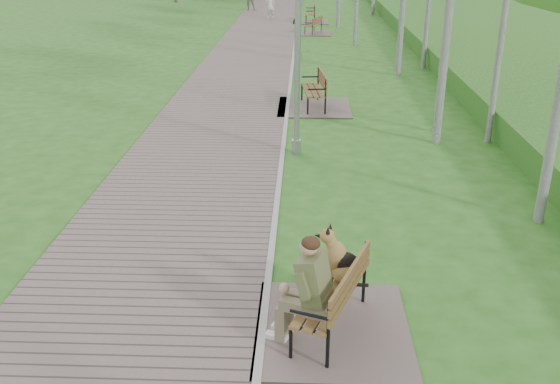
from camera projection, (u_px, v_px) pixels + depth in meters
The scene contains 10 objects.
ground at pixel (278, 196), 11.81m from camera, with size 120.00×120.00×0.00m, color #295719.
walkway at pixel (262, 31), 31.71m from camera, with size 3.50×67.00×0.04m, color #6D5C58.
kerb at pixel (296, 31), 31.65m from camera, with size 0.10×67.00×0.05m, color #999993.
embankment at pixel (546, 38), 29.82m from camera, with size 14.00×70.00×1.60m, color #478930.
bench_main at pixel (326, 300), 7.57m from camera, with size 1.91×2.12×1.66m.
bench_second at pixel (313, 100), 17.67m from camera, with size 2.04×2.27×1.26m.
bench_third at pixel (313, 30), 30.97m from camera, with size 1.66×1.84×1.02m.
bench_far at pixel (310, 18), 34.96m from camera, with size 1.97×2.19×1.21m.
lamp_post_near at pixel (297, 36), 13.09m from camera, with size 0.22×0.22×5.57m.
pedestrian_near at pixel (270, 6), 36.42m from camera, with size 0.53×0.35×1.46m, color silver.
Camera 1 is at (0.48, -10.87, 4.58)m, focal length 40.00 mm.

